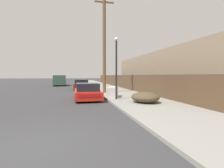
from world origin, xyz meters
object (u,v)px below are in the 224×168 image
car_parked_mid (81,85)px  pickup_truck (60,80)px  discarded_fridge (113,92)px  parked_sports_car_red (87,92)px  brush_pile (145,97)px  utility_pole (104,42)px  street_lamp (116,63)px

car_parked_mid → pickup_truck: size_ratio=0.71×
car_parked_mid → discarded_fridge: bearing=-76.0°
parked_sports_car_red → brush_pile: bearing=-41.1°
discarded_fridge → utility_pole: size_ratio=0.18×
discarded_fridge → parked_sports_car_red: (-1.93, -0.13, 0.04)m
brush_pile → utility_pole: bearing=101.6°
parked_sports_car_red → street_lamp: street_lamp is taller
street_lamp → brush_pile: size_ratio=2.18×
discarded_fridge → car_parked_mid: (-1.93, 9.17, 0.09)m
parked_sports_car_red → car_parked_mid: 9.30m
discarded_fridge → parked_sports_car_red: parked_sports_car_red is taller
discarded_fridge → street_lamp: 2.44m
pickup_truck → brush_pile: bearing=103.6°
pickup_truck → brush_pile: (6.51, -21.23, -0.46)m
discarded_fridge → utility_pole: utility_pole is taller
car_parked_mid → street_lamp: street_lamp is taller
utility_pole → parked_sports_car_red: bearing=-117.3°
utility_pole → brush_pile: (1.34, -6.54, -4.48)m
car_parked_mid → parked_sports_car_red: bearing=-87.9°
discarded_fridge → utility_pole: 5.65m
brush_pile → pickup_truck: bearing=107.1°
parked_sports_car_red → brush_pile: parked_sports_car_red is taller
brush_pile → parked_sports_car_red: bearing=138.4°
parked_sports_car_red → pickup_truck: 18.65m
car_parked_mid → brush_pile: car_parked_mid is taller
parked_sports_car_red → utility_pole: 6.01m
discarded_fridge → car_parked_mid: 9.37m
car_parked_mid → utility_pole: (1.90, -5.63, 4.31)m
pickup_truck → car_parked_mid: bearing=106.4°
street_lamp → pickup_truck: bearing=104.8°
pickup_truck → brush_pile: pickup_truck is taller
car_parked_mid → street_lamp: size_ratio=1.00×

